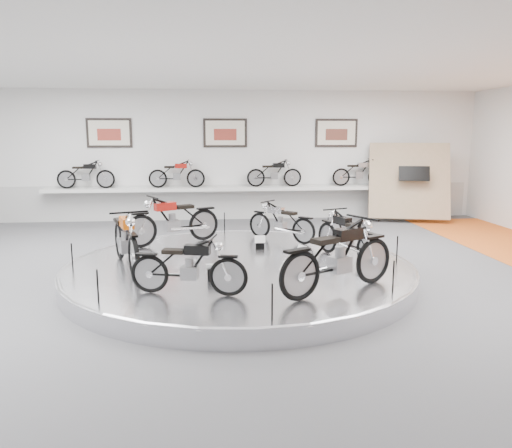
{
  "coord_description": "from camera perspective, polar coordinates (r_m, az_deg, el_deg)",
  "views": [
    {
      "loc": [
        -0.55,
        -8.68,
        2.67
      ],
      "look_at": [
        0.34,
        0.6,
        0.98
      ],
      "focal_mm": 35.0,
      "sensor_mm": 36.0,
      "label": 1
    }
  ],
  "objects": [
    {
      "name": "floor",
      "position": [
        9.1,
        -1.79,
        -6.82
      ],
      "size": [
        16.0,
        16.0,
        0.0
      ],
      "primitive_type": "plane",
      "color": "#545457",
      "rests_on": "ground"
    },
    {
      "name": "ceiling",
      "position": [
        8.8,
        -1.94,
        18.95
      ],
      "size": [
        16.0,
        16.0,
        0.0
      ],
      "primitive_type": "plane",
      "rotation": [
        3.14,
        0.0,
        0.0
      ],
      "color": "white",
      "rests_on": "wall_back"
    },
    {
      "name": "wall_back",
      "position": [
        15.7,
        -3.52,
        7.79
      ],
      "size": [
        16.0,
        0.0,
        16.0
      ],
      "primitive_type": "plane",
      "rotation": [
        1.57,
        0.0,
        0.0
      ],
      "color": "white",
      "rests_on": "floor"
    },
    {
      "name": "wall_front",
      "position": [
        1.89,
        12.14,
        -10.76
      ],
      "size": [
        16.0,
        0.0,
        16.0
      ],
      "primitive_type": "plane",
      "rotation": [
        -1.57,
        0.0,
        0.0
      ],
      "color": "white",
      "rests_on": "floor"
    },
    {
      "name": "dado_band",
      "position": [
        15.81,
        -3.46,
        2.53
      ],
      "size": [
        15.68,
        0.04,
        1.1
      ],
      "primitive_type": "cube",
      "color": "#BCBCBA",
      "rests_on": "floor"
    },
    {
      "name": "display_platform",
      "position": [
        9.34,
        -1.92,
        -5.4
      ],
      "size": [
        6.4,
        6.4,
        0.3
      ],
      "primitive_type": "cylinder",
      "color": "silver",
      "rests_on": "floor"
    },
    {
      "name": "platform_rim",
      "position": [
        9.31,
        -1.92,
        -4.69
      ],
      "size": [
        6.4,
        6.4,
        0.1
      ],
      "primitive_type": "torus",
      "color": "#B2B2BA",
      "rests_on": "display_platform"
    },
    {
      "name": "shelf",
      "position": [
        15.48,
        -3.44,
        4.04
      ],
      "size": [
        11.0,
        0.55,
        0.1
      ],
      "primitive_type": "cube",
      "color": "silver",
      "rests_on": "wall_back"
    },
    {
      "name": "poster_left",
      "position": [
        15.91,
        -16.43,
        9.95
      ],
      "size": [
        1.35,
        0.06,
        0.88
      ],
      "primitive_type": "cube",
      "color": "#EDE4CC",
      "rests_on": "wall_back"
    },
    {
      "name": "poster_center",
      "position": [
        15.65,
        -3.54,
        10.35
      ],
      "size": [
        1.35,
        0.06,
        0.88
      ],
      "primitive_type": "cube",
      "color": "#EDE4CC",
      "rests_on": "wall_back"
    },
    {
      "name": "poster_right",
      "position": [
        16.15,
        9.17,
        10.23
      ],
      "size": [
        1.35,
        0.06,
        0.88
      ],
      "primitive_type": "cube",
      "color": "#EDE4CC",
      "rests_on": "wall_back"
    },
    {
      "name": "display_panel",
      "position": [
        16.07,
        17.09,
        4.74
      ],
      "size": [
        2.56,
        1.52,
        2.3
      ],
      "primitive_type": "cube",
      "rotation": [
        -0.35,
        0.0,
        -0.26
      ],
      "color": "tan",
      "rests_on": "floor"
    },
    {
      "name": "shelf_bike_a",
      "position": [
        15.85,
        -18.87,
        5.17
      ],
      "size": [
        1.22,
        0.43,
        0.73
      ],
      "primitive_type": null,
      "color": "black",
      "rests_on": "shelf"
    },
    {
      "name": "shelf_bike_b",
      "position": [
        15.46,
        -9.04,
        5.47
      ],
      "size": [
        1.22,
        0.43,
        0.73
      ],
      "primitive_type": null,
      "color": "maroon",
      "rests_on": "shelf"
    },
    {
      "name": "shelf_bike_c",
      "position": [
        15.56,
        2.1,
        5.63
      ],
      "size": [
        1.22,
        0.43,
        0.73
      ],
      "primitive_type": null,
      "color": "black",
      "rests_on": "shelf"
    },
    {
      "name": "shelf_bike_d",
      "position": [
        16.14,
        11.69,
        5.59
      ],
      "size": [
        1.22,
        0.43,
        0.73
      ],
      "primitive_type": null,
      "color": "#ACABB0",
      "rests_on": "shelf"
    },
    {
      "name": "bike_a",
      "position": [
        9.6,
        10.32,
        -1.31
      ],
      "size": [
        1.1,
        1.71,
        0.95
      ],
      "primitive_type": null,
      "rotation": [
        0.0,
        0.0,
        1.93
      ],
      "color": "black",
      "rests_on": "display_platform"
    },
    {
      "name": "bike_b",
      "position": [
        11.15,
        2.89,
        0.29
      ],
      "size": [
        1.46,
        1.41,
        0.88
      ],
      "primitive_type": null,
      "rotation": [
        0.0,
        0.0,
        2.39
      ],
      "color": "#ACABB0",
      "rests_on": "display_platform"
    },
    {
      "name": "bike_c",
      "position": [
        10.95,
        -9.45,
        0.5
      ],
      "size": [
        1.94,
        1.41,
        1.08
      ],
      "primitive_type": null,
      "rotation": [
        0.0,
        0.0,
        3.61
      ],
      "color": "maroon",
      "rests_on": "display_platform"
    },
    {
      "name": "bike_d",
      "position": [
        9.14,
        -14.67,
        -1.57
      ],
      "size": [
        1.22,
        1.99,
        1.1
      ],
      "primitive_type": null,
      "rotation": [
        0.0,
        0.0,
        5.03
      ],
      "color": "#C14B07",
      "rests_on": "display_platform"
    },
    {
      "name": "bike_e",
      "position": [
        7.48,
        -7.73,
        -4.74
      ],
      "size": [
        1.59,
        0.87,
        0.89
      ],
      "primitive_type": null,
      "rotation": [
        0.0,
        0.0,
        6.05
      ],
      "color": "black",
      "rests_on": "display_platform"
    },
    {
      "name": "bike_f",
      "position": [
        7.63,
        9.45,
        -3.6
      ],
      "size": [
        2.0,
        1.52,
        1.12
      ],
      "primitive_type": null,
      "rotation": [
        0.0,
        0.0,
        6.79
      ],
      "color": "black",
      "rests_on": "display_platform"
    }
  ]
}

